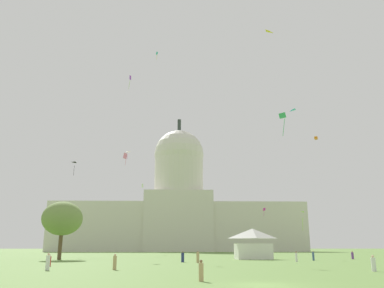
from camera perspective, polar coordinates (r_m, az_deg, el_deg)
ground_plane at (r=27.57m, az=10.52°, el=-19.61°), size 800.00×800.00×0.00m
capitol_building at (r=194.37m, az=-1.98°, el=-9.68°), size 120.41×26.02×66.29m
event_tent at (r=80.30m, az=8.89°, el=-14.20°), size 7.46×4.85×5.89m
tree_west_mid at (r=81.03m, az=-18.39°, el=-10.30°), size 10.29×10.04×10.92m
person_denim_lawn_far_right at (r=75.39m, az=17.28°, el=-15.33°), size 0.50×0.50×1.73m
person_tan_front_left at (r=62.65m, az=0.86°, el=-16.22°), size 0.53×0.53×1.77m
person_tan_near_tent at (r=44.92m, az=-11.20°, el=-16.61°), size 0.55×0.55×1.67m
person_white_front_right at (r=69.06m, az=14.98°, el=-15.63°), size 0.39×0.39×1.67m
person_white_edge_east at (r=45.94m, az=-20.29°, el=-15.89°), size 0.52×0.52×1.79m
person_red_deep_crowd at (r=54.78m, az=-20.09°, el=-15.73°), size 0.48×0.48×1.47m
person_tan_lawn_far_left at (r=29.91m, az=1.34°, el=-18.10°), size 0.37×0.37×1.52m
person_white_back_center at (r=45.36m, az=24.97°, el=-15.60°), size 0.59×0.59×1.60m
person_navy_mid_left at (r=64.95m, az=-1.37°, el=-16.20°), size 0.60×0.60×1.70m
person_purple_back_right at (r=86.05m, az=22.37°, el=-14.82°), size 0.58×0.58×1.57m
kite_white_mid at (r=138.43m, az=-7.25°, el=-6.05°), size 0.54×0.60×1.27m
kite_cyan_mid at (r=64.39m, az=14.95°, el=4.55°), size 1.01×1.40×0.25m
kite_black_mid at (r=111.07m, az=-16.71°, el=-2.76°), size 1.42×1.39×3.76m
kite_pink_mid at (r=82.03m, az=-9.72°, el=-1.81°), size 0.82×0.65×2.68m
kite_yellow_high at (r=76.27m, az=10.81°, el=15.50°), size 1.83×1.60×0.35m
kite_violet_high at (r=111.26m, az=-9.03°, el=9.30°), size 0.56×0.61×4.21m
kite_green_mid at (r=59.58m, az=13.09°, el=3.75°), size 0.97×0.69×3.69m
kite_lime_low at (r=82.42m, az=15.58°, el=-9.84°), size 1.15×1.80×3.54m
kite_gold_mid at (r=134.44m, az=-9.42°, el=-1.30°), size 1.53×1.03×2.22m
kite_orange_mid at (r=122.90m, az=17.64°, el=0.84°), size 1.16×1.16×0.87m
kite_magenta_low at (r=171.94m, az=10.50°, el=-9.37°), size 1.36×1.33×3.50m
kite_turquoise_high at (r=114.95m, az=-5.15°, el=12.95°), size 0.56×0.76×2.41m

